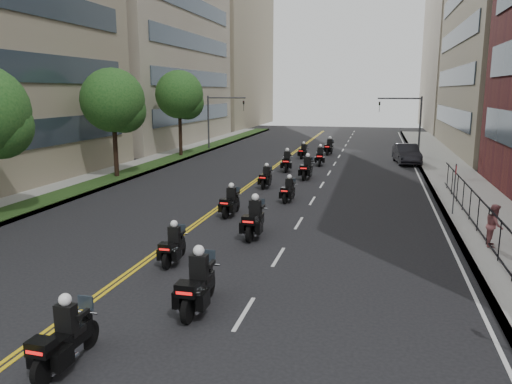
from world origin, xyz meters
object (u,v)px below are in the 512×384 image
at_px(motorcycle_4, 231,203).
at_px(motorcycle_11, 329,147).
at_px(motorcycle_3, 254,220).
at_px(motorcycle_2, 173,246).
at_px(motorcycle_10, 303,152).
at_px(motorcycle_9, 320,157).
at_px(motorcycle_1, 198,286).
at_px(motorcycle_7, 307,169).
at_px(pedestrian_b, 494,225).
at_px(motorcycle_0, 64,339).
at_px(parked_sedan, 407,154).
at_px(motorcycle_5, 289,191).
at_px(motorcycle_8, 287,162).
at_px(motorcycle_6, 266,178).

distance_m(motorcycle_4, motorcycle_11, 25.53).
relative_size(motorcycle_3, motorcycle_11, 1.06).
bearing_deg(motorcycle_2, motorcycle_10, 87.06).
distance_m(motorcycle_2, motorcycle_9, 25.43).
bearing_deg(motorcycle_1, motorcycle_7, 89.39).
bearing_deg(pedestrian_b, motorcycle_0, 146.49).
xyz_separation_m(motorcycle_0, motorcycle_11, (2.16, 39.65, 0.02)).
distance_m(motorcycle_2, motorcycle_7, 18.65).
distance_m(motorcycle_1, parked_sedan, 32.52).
height_order(motorcycle_0, motorcycle_4, motorcycle_0).
relative_size(motorcycle_2, pedestrian_b, 1.27).
distance_m(motorcycle_5, motorcycle_10, 18.41).
relative_size(motorcycle_7, motorcycle_11, 1.03).
relative_size(motorcycle_9, motorcycle_10, 1.14).
distance_m(motorcycle_5, motorcycle_7, 7.46).
bearing_deg(motorcycle_11, motorcycle_0, -85.77).
distance_m(motorcycle_1, motorcycle_9, 28.87).
distance_m(motorcycle_4, motorcycle_8, 14.43).
xyz_separation_m(motorcycle_6, pedestrian_b, (11.39, -10.36, 0.36)).
distance_m(motorcycle_7, motorcycle_8, 3.68).
height_order(motorcycle_3, motorcycle_6, motorcycle_3).
bearing_deg(motorcycle_4, motorcycle_8, 92.66).
xyz_separation_m(motorcycle_5, motorcycle_6, (-2.11, 3.70, 0.02)).
distance_m(motorcycle_0, parked_sedan, 36.37).
bearing_deg(parked_sedan, motorcycle_11, 140.41).
relative_size(motorcycle_8, motorcycle_9, 1.02).
height_order(motorcycle_7, pedestrian_b, same).
bearing_deg(motorcycle_3, motorcycle_2, -117.38).
xyz_separation_m(motorcycle_2, motorcycle_4, (0.03, 7.18, 0.03)).
xyz_separation_m(motorcycle_0, motorcycle_10, (0.09, 36.43, -0.07)).
bearing_deg(motorcycle_7, motorcycle_9, 95.11).
xyz_separation_m(motorcycle_5, parked_sedan, (7.22, 17.09, 0.23)).
xyz_separation_m(motorcycle_10, pedestrian_b, (11.12, -24.98, 0.38)).
distance_m(motorcycle_7, motorcycle_10, 11.02).
bearing_deg(motorcycle_6, motorcycle_3, -77.44).
height_order(motorcycle_4, motorcycle_6, motorcycle_4).
xyz_separation_m(motorcycle_5, motorcycle_10, (-1.84, 18.32, 0.01)).
relative_size(motorcycle_10, pedestrian_b, 1.25).
relative_size(motorcycle_8, motorcycle_10, 1.17).
height_order(motorcycle_6, motorcycle_7, motorcycle_7).
relative_size(motorcycle_3, motorcycle_8, 1.03).
distance_m(motorcycle_3, motorcycle_4, 3.91).
height_order(motorcycle_3, motorcycle_11, motorcycle_3).
relative_size(motorcycle_4, motorcycle_9, 0.94).
xyz_separation_m(motorcycle_0, motorcycle_9, (2.08, 32.37, 0.02)).
distance_m(motorcycle_4, motorcycle_10, 22.19).
distance_m(motorcycle_2, motorcycle_8, 21.61).
bearing_deg(parked_sedan, motorcycle_7, -133.93).
bearing_deg(motorcycle_5, motorcycle_0, -89.50).
bearing_deg(motorcycle_1, motorcycle_11, 89.07).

